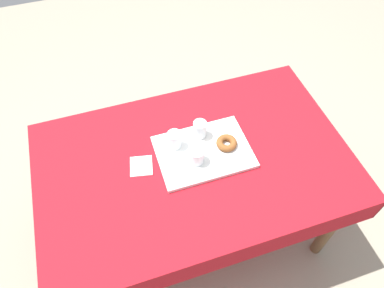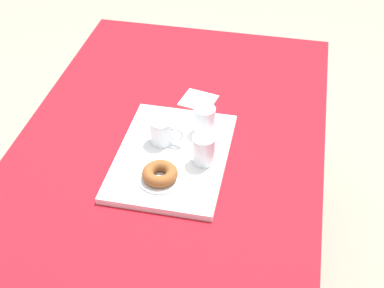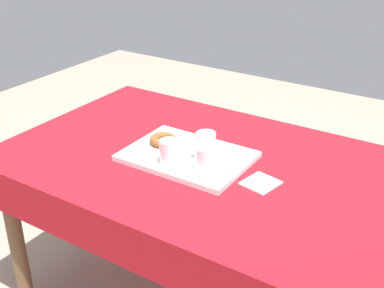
{
  "view_description": "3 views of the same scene",
  "coord_description": "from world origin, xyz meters",
  "px_view_note": "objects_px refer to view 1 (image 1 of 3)",
  "views": [
    {
      "loc": [
        -0.31,
        -0.93,
        2.17
      ],
      "look_at": [
        0.01,
        0.06,
        0.8
      ],
      "focal_mm": 33.43,
      "sensor_mm": 36.0,
      "label": 1
    },
    {
      "loc": [
        1.25,
        0.34,
        1.84
      ],
      "look_at": [
        0.01,
        0.08,
        0.77
      ],
      "focal_mm": 50.96,
      "sensor_mm": 36.0,
      "label": 2
    },
    {
      "loc": [
        -0.84,
        1.4,
        1.61
      ],
      "look_at": [
        0.03,
        0.03,
        0.81
      ],
      "focal_mm": 46.51,
      "sensor_mm": 36.0,
      "label": 3
    }
  ],
  "objects_px": {
    "water_glass_near": "(175,140)",
    "water_glass_far": "(200,130)",
    "donut_plate_left": "(226,145)",
    "paper_napkin": "(141,166)",
    "dining_table": "(194,171)",
    "tea_mug_left": "(196,156)",
    "serving_tray": "(204,152)",
    "sugar_donut_left": "(227,143)"
  },
  "relations": [
    {
      "from": "serving_tray",
      "to": "sugar_donut_left",
      "type": "height_order",
      "value": "sugar_donut_left"
    },
    {
      "from": "water_glass_near",
      "to": "water_glass_far",
      "type": "height_order",
      "value": "same"
    },
    {
      "from": "dining_table",
      "to": "water_glass_near",
      "type": "height_order",
      "value": "water_glass_near"
    },
    {
      "from": "sugar_donut_left",
      "to": "serving_tray",
      "type": "bearing_deg",
      "value": 176.22
    },
    {
      "from": "serving_tray",
      "to": "donut_plate_left",
      "type": "relative_size",
      "value": 3.64
    },
    {
      "from": "dining_table",
      "to": "paper_napkin",
      "type": "xyz_separation_m",
      "value": [
        -0.25,
        0.05,
        0.09
      ]
    },
    {
      "from": "dining_table",
      "to": "donut_plate_left",
      "type": "xyz_separation_m",
      "value": [
        0.17,
        0.02,
        0.12
      ]
    },
    {
      "from": "water_glass_far",
      "to": "donut_plate_left",
      "type": "xyz_separation_m",
      "value": [
        0.1,
        -0.11,
        -0.04
      ]
    },
    {
      "from": "dining_table",
      "to": "tea_mug_left",
      "type": "distance_m",
      "value": 0.15
    },
    {
      "from": "serving_tray",
      "to": "water_glass_far",
      "type": "bearing_deg",
      "value": 82.26
    },
    {
      "from": "tea_mug_left",
      "to": "paper_napkin",
      "type": "xyz_separation_m",
      "value": [
        -0.26,
        0.06,
        -0.06
      ]
    },
    {
      "from": "dining_table",
      "to": "water_glass_far",
      "type": "distance_m",
      "value": 0.21
    },
    {
      "from": "water_glass_far",
      "to": "paper_napkin",
      "type": "height_order",
      "value": "water_glass_far"
    },
    {
      "from": "tea_mug_left",
      "to": "dining_table",
      "type": "bearing_deg",
      "value": 109.48
    },
    {
      "from": "tea_mug_left",
      "to": "water_glass_near",
      "type": "bearing_deg",
      "value": 121.45
    },
    {
      "from": "paper_napkin",
      "to": "donut_plate_left",
      "type": "bearing_deg",
      "value": -3.55
    },
    {
      "from": "tea_mug_left",
      "to": "donut_plate_left",
      "type": "bearing_deg",
      "value": 11.96
    },
    {
      "from": "donut_plate_left",
      "to": "tea_mug_left",
      "type": "bearing_deg",
      "value": -168.04
    },
    {
      "from": "dining_table",
      "to": "tea_mug_left",
      "type": "relative_size",
      "value": 13.49
    },
    {
      "from": "water_glass_far",
      "to": "donut_plate_left",
      "type": "height_order",
      "value": "water_glass_far"
    },
    {
      "from": "water_glass_near",
      "to": "donut_plate_left",
      "type": "bearing_deg",
      "value": -19.04
    },
    {
      "from": "dining_table",
      "to": "donut_plate_left",
      "type": "relative_size",
      "value": 12.21
    },
    {
      "from": "tea_mug_left",
      "to": "sugar_donut_left",
      "type": "height_order",
      "value": "tea_mug_left"
    },
    {
      "from": "water_glass_far",
      "to": "dining_table",
      "type": "bearing_deg",
      "value": -119.1
    },
    {
      "from": "tea_mug_left",
      "to": "sugar_donut_left",
      "type": "distance_m",
      "value": 0.17
    },
    {
      "from": "dining_table",
      "to": "serving_tray",
      "type": "height_order",
      "value": "serving_tray"
    },
    {
      "from": "water_glass_far",
      "to": "water_glass_near",
      "type": "bearing_deg",
      "value": -170.3
    },
    {
      "from": "serving_tray",
      "to": "sugar_donut_left",
      "type": "distance_m",
      "value": 0.12
    },
    {
      "from": "serving_tray",
      "to": "water_glass_near",
      "type": "height_order",
      "value": "water_glass_near"
    },
    {
      "from": "tea_mug_left",
      "to": "water_glass_near",
      "type": "relative_size",
      "value": 1.24
    },
    {
      "from": "donut_plate_left",
      "to": "paper_napkin",
      "type": "distance_m",
      "value": 0.43
    },
    {
      "from": "water_glass_near",
      "to": "paper_napkin",
      "type": "distance_m",
      "value": 0.2
    },
    {
      "from": "water_glass_far",
      "to": "donut_plate_left",
      "type": "bearing_deg",
      "value": -45.99
    },
    {
      "from": "water_glass_near",
      "to": "paper_napkin",
      "type": "height_order",
      "value": "water_glass_near"
    },
    {
      "from": "donut_plate_left",
      "to": "sugar_donut_left",
      "type": "distance_m",
      "value": 0.02
    },
    {
      "from": "tea_mug_left",
      "to": "sugar_donut_left",
      "type": "relative_size",
      "value": 1.1
    },
    {
      "from": "dining_table",
      "to": "water_glass_near",
      "type": "distance_m",
      "value": 0.2
    },
    {
      "from": "serving_tray",
      "to": "paper_napkin",
      "type": "xyz_separation_m",
      "value": [
        -0.31,
        0.02,
        -0.01
      ]
    },
    {
      "from": "water_glass_near",
      "to": "water_glass_far",
      "type": "distance_m",
      "value": 0.14
    },
    {
      "from": "paper_napkin",
      "to": "sugar_donut_left",
      "type": "bearing_deg",
      "value": -3.55
    },
    {
      "from": "water_glass_far",
      "to": "sugar_donut_left",
      "type": "relative_size",
      "value": 0.89
    },
    {
      "from": "donut_plate_left",
      "to": "dining_table",
      "type": "bearing_deg",
      "value": -173.36
    }
  ]
}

